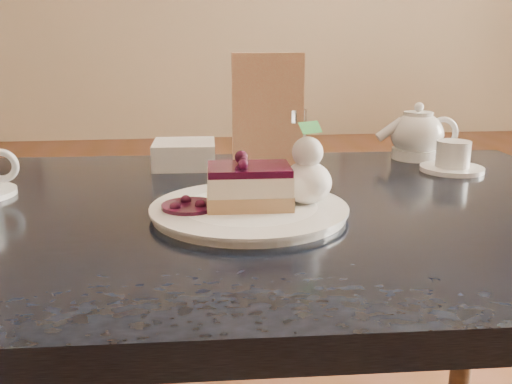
{
  "coord_description": "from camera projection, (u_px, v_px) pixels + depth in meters",
  "views": [
    {
      "loc": [
        0.05,
        -0.34,
        0.9
      ],
      "look_at": [
        0.13,
        0.3,
        0.73
      ],
      "focal_mm": 40.0,
      "sensor_mm": 36.0,
      "label": 1
    }
  ],
  "objects": [
    {
      "name": "main_table",
      "position": [
        247.0,
        253.0,
        0.81
      ],
      "size": [
        1.12,
        0.78,
        0.68
      ],
      "rotation": [
        0.0,
        0.0,
        -0.05
      ],
      "color": "black",
      "rests_on": "ground"
    },
    {
      "name": "dessert_plate",
      "position": [
        249.0,
        211.0,
        0.75
      ],
      "size": [
        0.25,
        0.25,
        0.01
      ],
      "primitive_type": "cylinder",
      "color": "white",
      "rests_on": "main_table"
    },
    {
      "name": "cheesecake_slice",
      "position": [
        249.0,
        186.0,
        0.74
      ],
      "size": [
        0.11,
        0.08,
        0.05
      ],
      "rotation": [
        0.0,
        0.0,
        -0.05
      ],
      "color": "tan",
      "rests_on": "dessert_plate"
    },
    {
      "name": "whipped_cream",
      "position": [
        307.0,
        182.0,
        0.75
      ],
      "size": [
        0.07,
        0.07,
        0.06
      ],
      "color": "white",
      "rests_on": "dessert_plate"
    },
    {
      "name": "berry_sauce",
      "position": [
        190.0,
        206.0,
        0.73
      ],
      "size": [
        0.07,
        0.07,
        0.01
      ],
      "primitive_type": "cylinder",
      "color": "black",
      "rests_on": "dessert_plate"
    },
    {
      "name": "tea_set",
      "position": [
        423.0,
        141.0,
        1.06
      ],
      "size": [
        0.17,
        0.22,
        0.1
      ],
      "color": "white",
      "rests_on": "main_table"
    },
    {
      "name": "menu_card",
      "position": [
        268.0,
        110.0,
        1.02
      ],
      "size": [
        0.13,
        0.03,
        0.2
      ],
      "primitive_type": "cube",
      "rotation": [
        0.0,
        0.0,
        -0.05
      ],
      "color": "beige",
      "rests_on": "main_table"
    },
    {
      "name": "sugar_shaker",
      "position": [
        292.0,
        135.0,
        1.05
      ],
      "size": [
        0.05,
        0.05,
        0.1
      ],
      "color": "white",
      "rests_on": "main_table"
    },
    {
      "name": "napkin_stack",
      "position": [
        184.0,
        154.0,
        1.02
      ],
      "size": [
        0.11,
        0.11,
        0.05
      ],
      "primitive_type": "cube",
      "rotation": [
        0.0,
        0.0,
        -0.05
      ],
      "color": "white",
      "rests_on": "main_table"
    }
  ]
}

